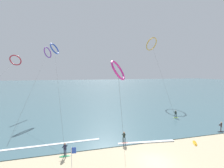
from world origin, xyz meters
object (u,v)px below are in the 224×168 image
kite_cobalt (55,49)px  kite_crimson (15,60)px  surfer_emerald (65,150)px  kite_magenta (118,70)px  kite_amber (152,44)px  beach_flag (72,158)px  kite_violet (48,53)px  surfboard_spare (195,143)px  surfer_coral (124,138)px  surfer_lime (176,115)px  surfer_charcoal (221,127)px

kite_cobalt → kite_crimson: (-13.82, 13.75, -2.37)m
surfer_emerald → kite_magenta: size_ratio=0.14×
kite_amber → beach_flag: size_ratio=8.83×
surfer_emerald → kite_violet: size_ratio=0.06×
surfboard_spare → beach_flag: beach_flag is taller
surfer_coral → surfboard_spare: bearing=8.7°
kite_violet → kite_amber: 37.41m
kite_violet → surfer_lime: bearing=-99.3°
surfer_lime → surfer_coral: (-15.32, -8.93, 0.00)m
surfer_lime → kite_magenta: 19.52m
kite_violet → kite_cobalt: 5.49m
kite_crimson → surfboard_spare: bearing=140.4°
surfboard_spare → kite_magenta: bearing=154.8°
kite_violet → surfer_emerald: bearing=-143.0°
surfer_coral → kite_amber: size_ratio=0.06×
surfer_lime → kite_magenta: bearing=52.0°
kite_violet → surfboard_spare: (23.79, -32.64, -16.15)m
surfer_coral → surfboard_spare: 10.31m
beach_flag → surfboard_spare: bearing=10.7°
kite_violet → kite_magenta: (13.59, -27.84, -5.61)m
kite_violet → beach_flag: bearing=-142.9°
surfboard_spare → beach_flag: 17.61m
surfer_coral → kite_magenta: 10.03m
surfer_lime → kite_violet: bearing=-7.1°
kite_magenta → kite_cobalt: (-11.16, 22.94, 6.13)m
beach_flag → kite_amber: bearing=53.0°
kite_magenta → surfer_emerald: bearing=150.9°
surfer_coral → surfer_emerald: 8.20m
surfer_charcoal → kite_magenta: bearing=133.6°
surfer_lime → beach_flag: 26.93m
kite_cobalt → beach_flag: 34.52m
kite_cobalt → kite_crimson: 19.64m
surfer_coral → kite_crimson: bearing=145.6°
kite_crimson → beach_flag: (17.98, -44.74, -12.26)m
surfer_charcoal → kite_amber: (5.46, 34.51, 20.31)m
surfer_charcoal → surfboard_spare: bearing=158.9°
beach_flag → kite_crimson: bearing=111.9°
surfer_coral → kite_cobalt: size_ratio=0.06×
kite_magenta → kite_amber: kite_amber is taller
surfer_charcoal → beach_flag: 25.44m
surfer_charcoal → surfboard_spare: surfer_charcoal is taller
surfer_charcoal → surfer_coral: (-17.55, 0.10, 0.00)m
surfer_charcoal → kite_cobalt: kite_cobalt is taller
kite_magenta → kite_crimson: size_ratio=0.32×
kite_amber → kite_magenta: bearing=30.2°
surfer_charcoal → surfboard_spare: 7.99m
kite_cobalt → kite_crimson: bearing=71.8°
surfer_emerald → surfer_lime: bearing=-110.3°
surfer_emerald → kite_crimson: (-17.12, 40.36, 13.60)m
surfer_emerald → kite_violet: kite_violet is taller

